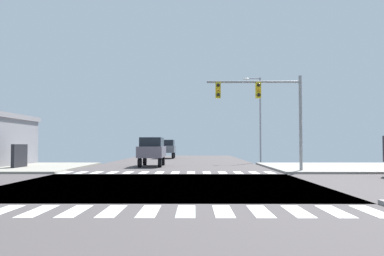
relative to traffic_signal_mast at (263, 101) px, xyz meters
The scene contains 9 objects.
ground 10.58m from the traffic_signal_mast, 128.38° to the right, with size 90.00×90.00×0.05m.
sidewalk_corner_ne 9.55m from the traffic_signal_mast, 32.63° to the left, with size 12.00×12.00×0.14m.
sidewalk_corner_nw 19.96m from the traffic_signal_mast, 166.51° to the left, with size 12.00×12.00×0.14m.
crosswalk_near 16.64m from the traffic_signal_mast, 112.65° to the right, with size 13.50×2.00×0.01m.
crosswalk_far 7.68m from the traffic_signal_mast, behind, with size 13.50×2.00×0.01m.
traffic_signal_mast is the anchor object (origin of this frame).
street_lamp 14.26m from the traffic_signal_mast, 82.38° to the left, with size 1.78×0.32×8.47m.
suv_farside_2 10.99m from the traffic_signal_mast, 138.81° to the left, with size 1.96×4.60×2.34m.
suv_queued_4 26.44m from the traffic_signal_mast, 107.54° to the left, with size 1.96×4.60×2.34m.
Camera 1 is at (1.49, -18.11, 1.81)m, focal length 37.31 mm.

